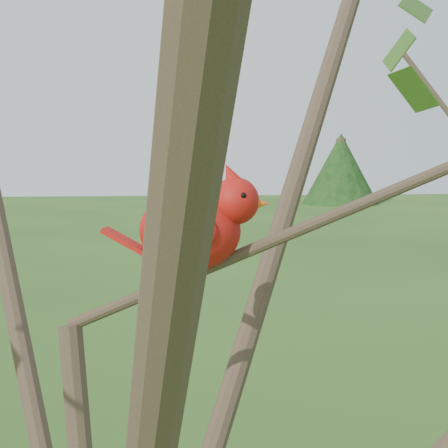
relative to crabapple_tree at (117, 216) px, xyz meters
name	(u,v)px	position (x,y,z in m)	size (l,w,h in m)	color
crabapple_tree	(117,216)	(0.00, 0.00, 0.00)	(2.35, 2.05, 2.95)	#3A2B1F
cardinal	(196,226)	(0.11, 0.11, -0.03)	(0.25, 0.15, 0.17)	red
distant_trees	(34,176)	(-4.00, 25.84, -0.57)	(44.51, 14.96, 3.43)	#3A2B1F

